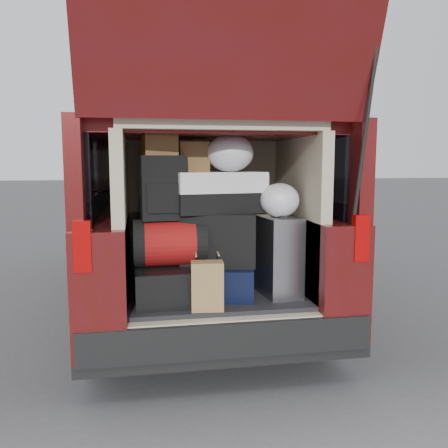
{
  "coord_description": "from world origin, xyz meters",
  "views": [
    {
      "loc": [
        -0.53,
        -3.13,
        1.5
      ],
      "look_at": [
        0.07,
        0.2,
        1.06
      ],
      "focal_mm": 38.0,
      "sensor_mm": 36.0,
      "label": 1
    }
  ],
  "objects_px": {
    "navy_hardshell": "(224,279)",
    "twotone_duffel": "(218,192)",
    "silver_roller": "(279,256)",
    "black_soft_case": "(218,239)",
    "backpack": "(163,188)",
    "black_hardshell": "(166,282)",
    "red_duffel": "(170,243)",
    "kraft_bag": "(207,286)"
  },
  "relations": [
    {
      "from": "navy_hardshell",
      "to": "silver_roller",
      "type": "distance_m",
      "value": 0.43
    },
    {
      "from": "twotone_duffel",
      "to": "kraft_bag",
      "type": "bearing_deg",
      "value": -119.39
    },
    {
      "from": "silver_roller",
      "to": "black_soft_case",
      "type": "distance_m",
      "value": 0.45
    },
    {
      "from": "silver_roller",
      "to": "twotone_duffel",
      "type": "height_order",
      "value": "twotone_duffel"
    },
    {
      "from": "kraft_bag",
      "to": "backpack",
      "type": "relative_size",
      "value": 0.73
    },
    {
      "from": "black_hardshell",
      "to": "black_soft_case",
      "type": "relative_size",
      "value": 1.15
    },
    {
      "from": "navy_hardshell",
      "to": "twotone_duffel",
      "type": "relative_size",
      "value": 0.79
    },
    {
      "from": "red_duffel",
      "to": "black_soft_case",
      "type": "relative_size",
      "value": 0.95
    },
    {
      "from": "red_duffel",
      "to": "kraft_bag",
      "type": "bearing_deg",
      "value": -53.7
    },
    {
      "from": "black_soft_case",
      "to": "kraft_bag",
      "type": "bearing_deg",
      "value": -100.18
    },
    {
      "from": "silver_roller",
      "to": "twotone_duffel",
      "type": "distance_m",
      "value": 0.63
    },
    {
      "from": "kraft_bag",
      "to": "backpack",
      "type": "distance_m",
      "value": 0.74
    },
    {
      "from": "black_soft_case",
      "to": "twotone_duffel",
      "type": "height_order",
      "value": "twotone_duffel"
    },
    {
      "from": "red_duffel",
      "to": "navy_hardshell",
      "type": "bearing_deg",
      "value": 6.22
    },
    {
      "from": "black_hardshell",
      "to": "navy_hardshell",
      "type": "bearing_deg",
      "value": 3.55
    },
    {
      "from": "black_hardshell",
      "to": "red_duffel",
      "type": "relative_size",
      "value": 1.21
    },
    {
      "from": "black_hardshell",
      "to": "kraft_bag",
      "type": "relative_size",
      "value": 1.88
    },
    {
      "from": "kraft_bag",
      "to": "red_duffel",
      "type": "xyz_separation_m",
      "value": [
        -0.22,
        0.3,
        0.24
      ]
    },
    {
      "from": "navy_hardshell",
      "to": "twotone_duffel",
      "type": "height_order",
      "value": "twotone_duffel"
    },
    {
      "from": "black_hardshell",
      "to": "red_duffel",
      "type": "xyz_separation_m",
      "value": [
        0.03,
        -0.0,
        0.28
      ]
    },
    {
      "from": "kraft_bag",
      "to": "backpack",
      "type": "bearing_deg",
      "value": 135.37
    },
    {
      "from": "navy_hardshell",
      "to": "red_duffel",
      "type": "xyz_separation_m",
      "value": [
        -0.39,
        -0.04,
        0.29
      ]
    },
    {
      "from": "navy_hardshell",
      "to": "black_soft_case",
      "type": "xyz_separation_m",
      "value": [
        -0.05,
        -0.0,
        0.3
      ]
    },
    {
      "from": "silver_roller",
      "to": "twotone_duffel",
      "type": "xyz_separation_m",
      "value": [
        -0.42,
        0.12,
        0.46
      ]
    },
    {
      "from": "backpack",
      "to": "kraft_bag",
      "type": "bearing_deg",
      "value": -54.1
    },
    {
      "from": "kraft_bag",
      "to": "black_soft_case",
      "type": "distance_m",
      "value": 0.44
    },
    {
      "from": "silver_roller",
      "to": "navy_hardshell",
      "type": "bearing_deg",
      "value": 162.61
    },
    {
      "from": "black_hardshell",
      "to": "twotone_duffel",
      "type": "xyz_separation_m",
      "value": [
        0.38,
        0.08,
        0.62
      ]
    },
    {
      "from": "black_soft_case",
      "to": "backpack",
      "type": "height_order",
      "value": "backpack"
    },
    {
      "from": "navy_hardshell",
      "to": "red_duffel",
      "type": "distance_m",
      "value": 0.49
    },
    {
      "from": "red_duffel",
      "to": "backpack",
      "type": "bearing_deg",
      "value": 169.68
    },
    {
      "from": "kraft_bag",
      "to": "black_soft_case",
      "type": "bearing_deg",
      "value": 74.7
    },
    {
      "from": "black_hardshell",
      "to": "backpack",
      "type": "distance_m",
      "value": 0.66
    },
    {
      "from": "navy_hardshell",
      "to": "silver_roller",
      "type": "bearing_deg",
      "value": 0.56
    },
    {
      "from": "kraft_bag",
      "to": "twotone_duffel",
      "type": "bearing_deg",
      "value": 75.6
    },
    {
      "from": "black_soft_case",
      "to": "black_hardshell",
      "type": "bearing_deg",
      "value": -164.06
    },
    {
      "from": "black_hardshell",
      "to": "black_soft_case",
      "type": "height_order",
      "value": "black_soft_case"
    },
    {
      "from": "silver_roller",
      "to": "kraft_bag",
      "type": "xyz_separation_m",
      "value": [
        -0.56,
        -0.26,
        -0.12
      ]
    },
    {
      "from": "twotone_duffel",
      "to": "black_hardshell",
      "type": "bearing_deg",
      "value": -177.98
    },
    {
      "from": "silver_roller",
      "to": "kraft_bag",
      "type": "relative_size",
      "value": 1.78
    },
    {
      "from": "black_hardshell",
      "to": "red_duffel",
      "type": "bearing_deg",
      "value": -10.2
    },
    {
      "from": "twotone_duffel",
      "to": "navy_hardshell",
      "type": "bearing_deg",
      "value": -58.48
    }
  ]
}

